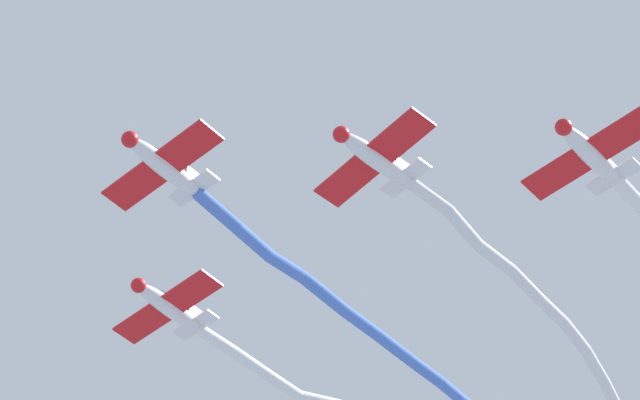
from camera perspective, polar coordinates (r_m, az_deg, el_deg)
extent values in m
ellipsoid|color=white|center=(66.79, -6.88, 1.48)|extent=(5.06, 1.11, 1.03)
sphere|color=red|center=(65.86, -8.39, 2.66)|extent=(0.89, 0.89, 0.88)
ellipsoid|color=#1E2D4C|center=(66.83, -7.24, 2.00)|extent=(1.27, 0.71, 0.55)
cube|color=red|center=(66.62, -6.99, 1.49)|extent=(1.83, 7.37, 0.14)
cube|color=white|center=(67.74, -5.58, 0.52)|extent=(1.01, 2.88, 0.11)
cube|color=red|center=(68.10, -5.60, 0.86)|extent=(1.15, 0.16, 1.42)
cylinder|color=#4C75DB|center=(68.38, -4.52, -0.48)|extent=(2.89, 0.75, 0.92)
cylinder|color=#4C75DB|center=(69.97, -2.96, -1.84)|extent=(3.25, 1.14, 1.16)
cylinder|color=#4C75DB|center=(71.90, -1.44, -2.99)|extent=(3.07, 0.75, 1.19)
cylinder|color=#4C75DB|center=(73.68, 0.16, -4.16)|extent=(3.22, 0.76, 0.79)
cylinder|color=#4C75DB|center=(75.60, 1.78, -5.41)|extent=(3.42, 0.78, 1.00)
cylinder|color=#4C75DB|center=(77.82, 3.34, -6.55)|extent=(3.52, 0.85, 1.03)
cylinder|color=#4C75DB|center=(80.06, 4.73, -7.58)|extent=(3.15, 0.82, 1.03)
cylinder|color=#4C75DB|center=(82.49, 5.97, -8.53)|extent=(3.63, 1.13, 1.25)
sphere|color=#4C75DB|center=(67.81, -5.34, 0.24)|extent=(0.74, 0.74, 0.74)
sphere|color=#4C75DB|center=(68.98, -3.71, -1.19)|extent=(0.74, 0.74, 0.74)
sphere|color=#4C75DB|center=(70.98, -2.24, -2.48)|extent=(0.74, 0.74, 0.74)
sphere|color=#4C75DB|center=(72.84, -0.67, -3.49)|extent=(0.74, 0.74, 0.74)
sphere|color=#4C75DB|center=(74.55, 0.97, -4.82)|extent=(0.74, 0.74, 0.74)
sphere|color=#4C75DB|center=(76.68, 2.57, -5.98)|extent=(0.74, 0.74, 0.74)
sphere|color=#4C75DB|center=(78.99, 4.08, -7.11)|extent=(0.74, 0.74, 0.74)
sphere|color=#4C75DB|center=(81.13, 5.37, -8.03)|extent=(0.74, 0.74, 0.74)
ellipsoid|color=white|center=(66.03, 2.49, 1.83)|extent=(5.14, 1.70, 1.03)
sphere|color=red|center=(64.96, 0.94, 2.91)|extent=(0.99, 0.99, 0.88)
ellipsoid|color=#1E2D4C|center=(66.04, 2.08, 2.33)|extent=(1.34, 0.85, 0.55)
cube|color=red|center=(65.85, 2.39, 1.83)|extent=(2.68, 7.51, 0.14)
cube|color=white|center=(67.11, 3.81, 0.97)|extent=(1.34, 2.97, 0.11)
cube|color=red|center=(67.46, 3.73, 1.31)|extent=(1.16, 0.29, 1.42)
cylinder|color=white|center=(67.60, 4.89, 0.11)|extent=(2.70, 1.21, 1.15)
cylinder|color=white|center=(68.87, 6.34, -1.23)|extent=(2.97, 0.94, 0.80)
cylinder|color=white|center=(70.64, 7.71, -2.52)|extent=(2.98, 0.85, 0.84)
cylinder|color=white|center=(72.38, 9.03, -3.69)|extent=(2.75, 0.76, 0.83)
cylinder|color=white|center=(74.16, 10.16, -4.81)|extent=(2.77, 0.80, 0.83)
cylinder|color=white|center=(76.06, 11.16, -5.90)|extent=(2.81, 1.00, 0.77)
cylinder|color=white|center=(77.95, 12.03, -7.16)|extent=(3.01, 1.23, 1.07)
cylinder|color=white|center=(79.88, 12.78, -8.53)|extent=(3.04, 1.36, 1.12)
sphere|color=white|center=(67.19, 4.06, 0.71)|extent=(0.69, 0.69, 0.69)
sphere|color=white|center=(68.02, 5.70, -0.48)|extent=(0.69, 0.69, 0.69)
sphere|color=white|center=(69.73, 6.97, -1.96)|extent=(0.69, 0.69, 0.69)
sphere|color=white|center=(71.56, 8.43, -3.07)|extent=(0.69, 0.69, 0.69)
sphere|color=white|center=(73.21, 9.61, -4.29)|extent=(0.69, 0.69, 0.69)
sphere|color=white|center=(75.12, 10.69, -5.31)|extent=(0.69, 0.69, 0.69)
sphere|color=white|center=(77.01, 11.62, -6.47)|extent=(0.69, 0.69, 0.69)
sphere|color=white|center=(78.91, 12.43, -7.84)|extent=(0.69, 0.69, 0.69)
ellipsoid|color=white|center=(74.54, -6.66, -4.72)|extent=(5.06, 1.11, 1.03)
sphere|color=red|center=(73.45, -8.01, -3.75)|extent=(0.89, 0.89, 0.88)
ellipsoid|color=#1E2D4C|center=(74.51, -6.98, -4.26)|extent=(1.27, 0.71, 0.55)
cube|color=red|center=(74.37, -6.76, -4.73)|extent=(1.83, 7.37, 0.14)
cube|color=white|center=(75.61, -5.49, -5.50)|extent=(1.01, 2.88, 0.11)
cube|color=red|center=(75.92, -5.52, -5.17)|extent=(1.15, 0.15, 1.42)
cylinder|color=white|center=(76.34, -4.51, -6.25)|extent=(2.79, 0.91, 0.74)
cylinder|color=white|center=(77.59, -3.09, -7.19)|extent=(2.50, 0.83, 0.76)
cylinder|color=white|center=(78.96, -1.67, -8.14)|extent=(2.98, 0.89, 0.76)
sphere|color=white|center=(75.71, -5.28, -5.74)|extent=(0.71, 0.71, 0.71)
sphere|color=white|center=(76.98, -3.75, -6.74)|extent=(0.71, 0.71, 0.71)
sphere|color=white|center=(78.21, -2.45, -7.63)|extent=(0.71, 0.71, 0.71)
sphere|color=white|center=(79.73, -0.92, -8.64)|extent=(0.71, 0.71, 0.71)
ellipsoid|color=white|center=(66.83, 11.87, 1.97)|extent=(5.08, 1.17, 1.03)
sphere|color=red|center=(65.41, 10.69, 3.18)|extent=(0.90, 0.90, 0.88)
ellipsoid|color=#1E2D4C|center=(66.74, 11.51, 2.50)|extent=(1.28, 0.72, 0.55)
cube|color=red|center=(66.62, 11.80, 1.98)|extent=(1.92, 7.39, 0.14)
cube|color=white|center=(68.20, 12.85, 1.01)|extent=(1.04, 2.89, 0.11)
cube|color=red|center=(68.53, 12.73, 1.35)|extent=(1.15, 0.17, 1.42)
cylinder|color=white|center=(69.14, 13.58, 0.15)|extent=(2.48, 0.81, 0.81)
sphere|color=white|center=(68.34, 13.06, 0.74)|extent=(0.80, 0.80, 0.80)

